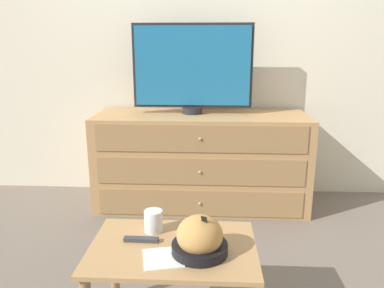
# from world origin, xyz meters

# --- Properties ---
(ground_plane) EXTENTS (12.00, 12.00, 0.00)m
(ground_plane) POSITION_xyz_m (0.00, 0.00, 0.00)
(ground_plane) COLOR #70665B
(wall_back) EXTENTS (12.00, 0.05, 2.60)m
(wall_back) POSITION_xyz_m (0.00, 0.03, 1.30)
(wall_back) COLOR silver
(wall_back) RESTS_ON ground_plane
(dresser) EXTENTS (1.68, 0.60, 0.76)m
(dresser) POSITION_xyz_m (0.00, -0.32, 0.38)
(dresser) COLOR tan
(dresser) RESTS_ON ground_plane
(tv) EXTENTS (0.93, 0.16, 0.69)m
(tv) POSITION_xyz_m (-0.07, -0.27, 1.11)
(tv) COLOR #232328
(tv) RESTS_ON dresser
(coffee_table) EXTENTS (0.72, 0.49, 0.44)m
(coffee_table) POSITION_xyz_m (-0.08, -1.78, 0.36)
(coffee_table) COLOR tan
(coffee_table) RESTS_ON ground_plane
(takeout_bowl) EXTENTS (0.23, 0.23, 0.18)m
(takeout_bowl) POSITION_xyz_m (0.04, -1.83, 0.51)
(takeout_bowl) COLOR black
(takeout_bowl) RESTS_ON coffee_table
(drink_cup) EXTENTS (0.09, 0.09, 0.10)m
(drink_cup) POSITION_xyz_m (-0.18, -1.65, 0.49)
(drink_cup) COLOR white
(drink_cup) RESTS_ON coffee_table
(napkin) EXTENTS (0.19, 0.19, 0.00)m
(napkin) POSITION_xyz_m (-0.11, -1.88, 0.45)
(napkin) COLOR white
(napkin) RESTS_ON coffee_table
(remote_control) EXTENTS (0.16, 0.03, 0.02)m
(remote_control) POSITION_xyz_m (-0.23, -1.75, 0.45)
(remote_control) COLOR #38383D
(remote_control) RESTS_ON coffee_table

